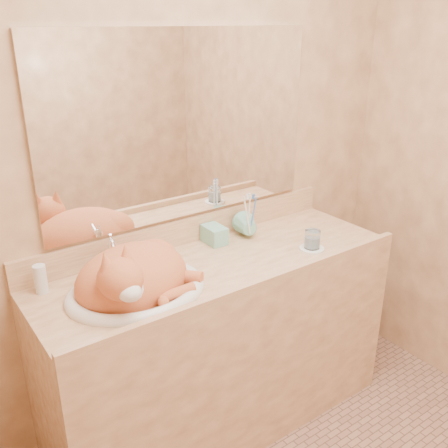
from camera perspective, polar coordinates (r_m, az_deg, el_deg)
wall_back at (r=2.22m, az=-4.60°, el=7.51°), size 2.40×0.02×2.50m
vanity_counter at (r=2.36m, az=-0.40°, el=-13.69°), size 1.60×0.55×0.85m
mirror at (r=2.17m, az=-4.54°, el=11.01°), size 1.30×0.02×0.80m
sink_basin at (r=1.91m, az=-10.09°, el=-5.52°), size 0.57×0.49×0.17m
faucet at (r=2.08m, az=-12.58°, el=-3.47°), size 0.07×0.12×0.15m
cat at (r=1.90m, az=-10.43°, el=-5.68°), size 0.52×0.45×0.25m
soap_dispenser at (r=2.24m, az=-0.26°, el=-0.55°), size 0.08×0.09×0.18m
toothbrush_cup at (r=2.33m, az=2.99°, el=-0.70°), size 0.14×0.14×0.10m
toothbrushes at (r=2.30m, az=3.03°, el=1.27°), size 0.04×0.04×0.24m
saucer at (r=2.29m, az=9.99°, el=-2.78°), size 0.11×0.11×0.01m
water_glass at (r=2.27m, az=10.07°, el=-1.73°), size 0.07×0.07×0.08m
lotion_bottle at (r=2.01m, az=-20.23°, el=-5.93°), size 0.05×0.05×0.11m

